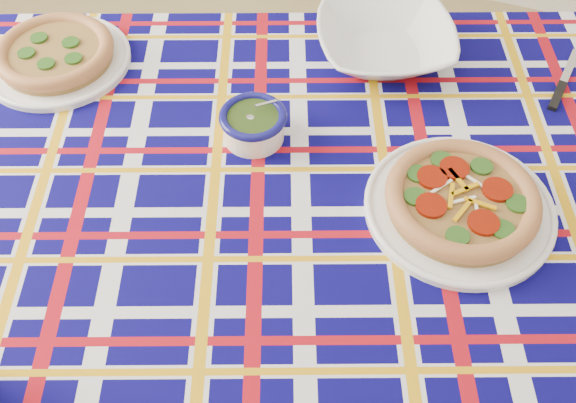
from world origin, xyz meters
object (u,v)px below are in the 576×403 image
at_px(dining_table, 341,217).
at_px(pesto_bowl, 253,123).
at_px(main_focaccia_plate, 462,199).
at_px(serving_bowl, 385,42).

distance_m(dining_table, pesto_bowl, 0.22).
relative_size(main_focaccia_plate, serving_bowl, 1.17).
bearing_deg(main_focaccia_plate, serving_bowl, 123.72).
height_order(dining_table, serving_bowl, serving_bowl).
height_order(main_focaccia_plate, pesto_bowl, pesto_bowl).
bearing_deg(serving_bowl, dining_table, -84.16).
xyz_separation_m(dining_table, serving_bowl, (-0.04, 0.35, 0.10)).
relative_size(dining_table, pesto_bowl, 15.13).
distance_m(pesto_bowl, serving_bowl, 0.33).
bearing_deg(pesto_bowl, serving_bowl, 63.47).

